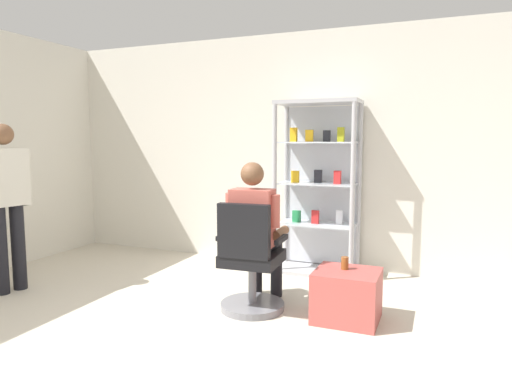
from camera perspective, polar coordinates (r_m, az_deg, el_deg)
ground_plane at (r=3.12m, az=-14.43°, el=-21.92°), size 7.20×7.20×0.00m
back_wall at (r=5.45m, az=4.38°, el=5.13°), size 6.00×0.10×2.70m
display_cabinet_main at (r=5.14m, az=7.78°, el=0.71°), size 0.90×0.45×1.90m
office_chair at (r=3.97m, az=-0.73°, el=-9.31°), size 0.58×0.56×0.96m
seated_shopkeeper at (r=4.05m, az=0.05°, el=-4.38°), size 0.50×0.58×1.29m
storage_crate at (r=3.92m, az=11.24°, el=-12.52°), size 0.52×0.47×0.41m
tea_glass at (r=3.89m, az=10.99°, el=-8.67°), size 0.06×0.06×0.10m
standing_customer at (r=5.00m, az=-28.64°, el=-0.54°), size 0.28×0.52×1.63m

